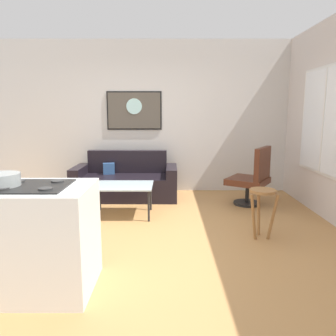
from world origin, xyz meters
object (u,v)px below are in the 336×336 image
(mixing_bowl, at_px, (3,181))
(couch, at_px, (127,182))
(coffee_table, at_px, (124,187))
(armchair, at_px, (254,177))
(wall_painting, at_px, (135,111))
(bar_stool, at_px, (264,201))

(mixing_bowl, bearing_deg, couch, 78.73)
(coffee_table, bearing_deg, mixing_bowl, -108.82)
(armchair, height_order, mixing_bowl, mixing_bowl)
(armchair, xyz_separation_m, mixing_bowl, (-2.72, -2.56, 0.49))
(mixing_bowl, distance_m, wall_painting, 3.68)
(couch, height_order, bar_stool, couch)
(wall_painting, bearing_deg, mixing_bowl, -101.52)
(couch, distance_m, mixing_bowl, 3.18)
(coffee_table, relative_size, bar_stool, 1.46)
(coffee_table, distance_m, bar_stool, 1.98)
(armchair, xyz_separation_m, wall_painting, (-2.00, 0.99, 1.06))
(armchair, relative_size, wall_painting, 0.94)
(mixing_bowl, bearing_deg, coffee_table, 71.18)
(mixing_bowl, relative_size, wall_painting, 0.29)
(coffee_table, xyz_separation_m, wall_painting, (0.03, 1.53, 1.11))
(coffee_table, distance_m, mixing_bowl, 2.21)
(coffee_table, bearing_deg, wall_painting, 88.74)
(couch, relative_size, coffee_table, 2.06)
(armchair, distance_m, wall_painting, 2.47)
(couch, distance_m, armchair, 2.18)
(couch, relative_size, bar_stool, 3.00)
(mixing_bowl, bearing_deg, bar_stool, 25.22)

